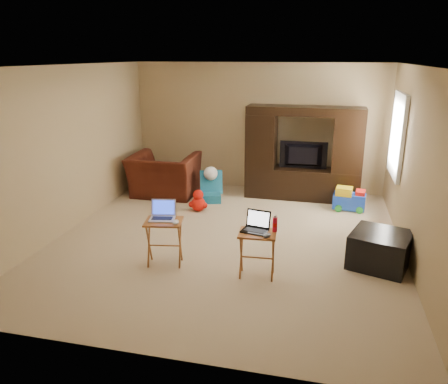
% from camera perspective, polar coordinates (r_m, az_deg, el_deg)
% --- Properties ---
extents(floor, '(5.50, 5.50, 0.00)m').
position_cam_1_polar(floor, '(6.57, 0.40, -6.15)').
color(floor, '#CFB68F').
rests_on(floor, ground).
extents(ceiling, '(5.50, 5.50, 0.00)m').
position_cam_1_polar(ceiling, '(6.02, 0.45, 16.20)').
color(ceiling, silver).
rests_on(ceiling, ground).
extents(wall_back, '(5.00, 0.00, 5.00)m').
position_cam_1_polar(wall_back, '(8.83, 4.41, 8.43)').
color(wall_back, tan).
rests_on(wall_back, ground).
extents(wall_front, '(5.00, 0.00, 5.00)m').
position_cam_1_polar(wall_front, '(3.67, -9.16, -4.99)').
color(wall_front, tan).
rests_on(wall_front, ground).
extents(wall_left, '(0.00, 5.50, 5.50)m').
position_cam_1_polar(wall_left, '(7.15, -19.62, 5.30)').
color(wall_left, tan).
rests_on(wall_left, ground).
extents(wall_right, '(0.00, 5.50, 5.50)m').
position_cam_1_polar(wall_right, '(6.15, 23.83, 2.95)').
color(wall_right, tan).
rests_on(wall_right, ground).
extents(window_pane, '(0.00, 1.20, 1.20)m').
position_cam_1_polar(window_pane, '(7.61, 21.86, 6.91)').
color(window_pane, white).
rests_on(window_pane, ground).
extents(window_frame, '(0.06, 1.14, 1.34)m').
position_cam_1_polar(window_frame, '(7.61, 21.71, 6.92)').
color(window_frame, white).
rests_on(window_frame, ground).
extents(entertainment_center, '(2.14, 0.56, 1.74)m').
position_cam_1_polar(entertainment_center, '(8.33, 10.32, 4.98)').
color(entertainment_center, black).
rests_on(entertainment_center, floor).
extents(television, '(0.89, 0.13, 0.51)m').
position_cam_1_polar(television, '(8.29, 10.29, 4.68)').
color(television, black).
rests_on(television, entertainment_center).
extents(recliner, '(1.24, 1.08, 0.80)m').
position_cam_1_polar(recliner, '(8.55, -7.82, 2.19)').
color(recliner, '#4B1B10').
rests_on(recliner, floor).
extents(child_rocker, '(0.55, 0.59, 0.56)m').
position_cam_1_polar(child_rocker, '(8.15, -1.97, 0.71)').
color(child_rocker, '#176080').
rests_on(child_rocker, floor).
extents(plush_toy, '(0.35, 0.29, 0.39)m').
position_cam_1_polar(plush_toy, '(7.67, -3.38, -1.09)').
color(plush_toy, red).
rests_on(plush_toy, floor).
extents(push_toy, '(0.60, 0.46, 0.42)m').
position_cam_1_polar(push_toy, '(8.02, 16.05, -0.82)').
color(push_toy, blue).
rests_on(push_toy, floor).
extents(ottoman, '(0.89, 0.89, 0.45)m').
position_cam_1_polar(ottoman, '(6.05, 19.68, -7.09)').
color(ottoman, black).
rests_on(ottoman, floor).
extents(tray_table_left, '(0.53, 0.45, 0.61)m').
position_cam_1_polar(tray_table_left, '(5.76, -7.78, -6.57)').
color(tray_table_left, '#A25227').
rests_on(tray_table_left, floor).
extents(tray_table_right, '(0.47, 0.39, 0.59)m').
position_cam_1_polar(tray_table_right, '(5.42, 4.34, -8.16)').
color(tray_table_right, '#A55328').
rests_on(tray_table_right, floor).
extents(laptop_left, '(0.36, 0.32, 0.24)m').
position_cam_1_polar(laptop_left, '(5.64, -8.13, -2.47)').
color(laptop_left, silver).
rests_on(laptop_left, tray_table_left).
extents(laptop_right, '(0.35, 0.31, 0.24)m').
position_cam_1_polar(laptop_right, '(5.28, 4.05, -3.98)').
color(laptop_right, black).
rests_on(laptop_right, tray_table_right).
extents(mouse_left, '(0.10, 0.14, 0.05)m').
position_cam_1_polar(mouse_left, '(5.51, -6.32, -3.93)').
color(mouse_left, white).
rests_on(mouse_left, tray_table_left).
extents(mouse_right, '(0.11, 0.14, 0.05)m').
position_cam_1_polar(mouse_right, '(5.17, 5.64, -5.67)').
color(mouse_right, '#3F3F44').
rests_on(mouse_right, tray_table_right).
extents(water_bottle, '(0.06, 0.06, 0.18)m').
position_cam_1_polar(water_bottle, '(5.32, 6.67, -4.25)').
color(water_bottle, red).
rests_on(water_bottle, tray_table_right).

